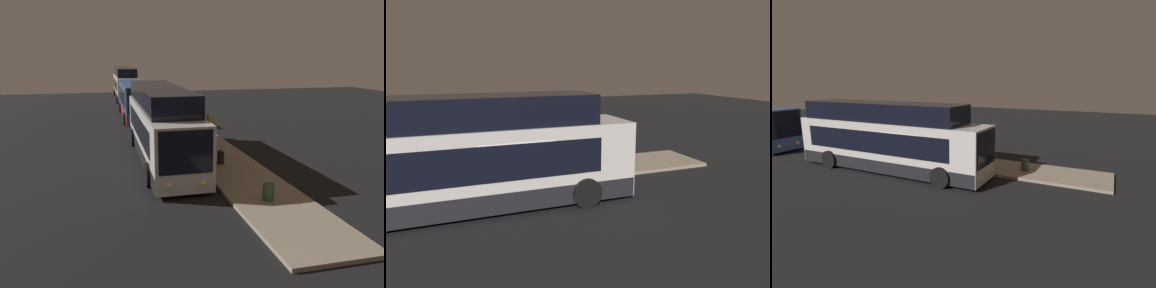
% 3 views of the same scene
% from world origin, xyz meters
% --- Properties ---
extents(ground, '(80.00, 80.00, 0.00)m').
position_xyz_m(ground, '(0.00, 0.00, 0.00)').
color(ground, black).
extents(platform, '(20.00, 3.10, 0.15)m').
position_xyz_m(platform, '(0.00, 3.15, 0.08)').
color(platform, gray).
rests_on(platform, ground).
extents(bus_lead, '(11.97, 2.75, 3.92)m').
position_xyz_m(bus_lead, '(-1.72, 0.05, 1.75)').
color(bus_lead, silver).
rests_on(bus_lead, ground).
extents(passenger_boarding, '(0.56, 0.39, 1.80)m').
position_xyz_m(passenger_boarding, '(-0.06, 2.46, 1.13)').
color(passenger_boarding, '#6B604C').
rests_on(passenger_boarding, platform).
extents(passenger_waiting, '(0.60, 0.58, 1.68)m').
position_xyz_m(passenger_waiting, '(-1.11, 2.18, 1.06)').
color(passenger_waiting, '#2D2D33').
rests_on(passenger_waiting, platform).
extents(suitcase, '(0.43, 0.22, 0.91)m').
position_xyz_m(suitcase, '(0.30, 2.77, 0.49)').
color(suitcase, black).
rests_on(suitcase, platform).
extents(sign_post, '(0.10, 0.79, 2.22)m').
position_xyz_m(sign_post, '(-1.84, 2.68, 1.60)').
color(sign_post, '#4C4C51').
rests_on(sign_post, platform).
extents(trash_bin, '(0.44, 0.44, 0.65)m').
position_xyz_m(trash_bin, '(5.46, 3.01, 0.48)').
color(trash_bin, '#2D4C33').
rests_on(trash_bin, platform).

